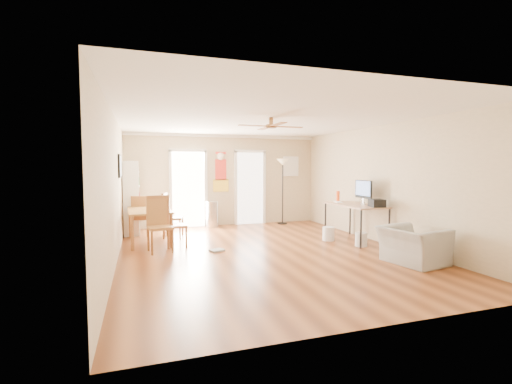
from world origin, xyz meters
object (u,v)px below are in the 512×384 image
object	(u,v)px
wastebasket_b	(361,239)
trash_can	(212,214)
dining_chair_right_a	(173,215)
dining_chair_right_b	(178,223)
dining_chair_far	(142,216)
dining_chair_near	(160,224)
bookshelf	(131,198)
printer	(377,203)
dining_table	(150,226)
computer_desk	(355,222)
armchair	(413,246)
torchiere_lamp	(283,192)
wastebasket_a	(329,234)

from	to	relation	value
wastebasket_b	trash_can	bearing A→B (deg)	126.93
dining_chair_right_a	dining_chair_right_b	distance (m)	1.02
dining_chair_right_b	dining_chair_right_a	bearing A→B (deg)	6.31
dining_chair_right_b	dining_chair_far	distance (m)	1.65
trash_can	dining_chair_near	bearing A→B (deg)	-120.73
bookshelf	trash_can	size ratio (longest dim) A/B	2.52
dining_chair_right_a	dining_chair_far	xyz separation A→B (m)	(-0.70, 0.47, -0.04)
printer	dining_chair_far	bearing A→B (deg)	162.81
dining_table	dining_chair_near	xyz separation A→B (m)	(0.18, -0.97, 0.18)
dining_table	dining_chair_right_a	xyz separation A→B (m)	(0.55, 0.44, 0.16)
dining_chair_right_a	dining_chair_near	xyz separation A→B (m)	(-0.37, -1.41, 0.02)
computer_desk	armchair	bearing A→B (deg)	-94.63
dining_chair_right_b	wastebasket_b	world-z (taller)	dining_chair_right_b
dining_chair_right_b	computer_desk	world-z (taller)	dining_chair_right_b
torchiere_lamp	wastebasket_b	bearing A→B (deg)	-82.33
computer_desk	wastebasket_a	distance (m)	0.65
dining_chair_right_a	printer	world-z (taller)	dining_chair_right_a
dining_chair_near	dining_chair_far	size ratio (longest dim) A/B	1.13
dining_chair_right_a	trash_can	world-z (taller)	dining_chair_right_a
bookshelf	dining_table	world-z (taller)	bookshelf
dining_chair_right_b	dining_chair_near	size ratio (longest dim) A/B	0.92
dining_chair_near	wastebasket_b	bearing A→B (deg)	-19.36
bookshelf	printer	distance (m)	5.85
dining_table	computer_desk	xyz separation A→B (m)	(4.46, -1.21, 0.04)
bookshelf	dining_table	xyz separation A→B (m)	(0.40, -1.25, -0.54)
torchiere_lamp	computer_desk	size ratio (longest dim) A/B	1.23
bookshelf	computer_desk	bearing A→B (deg)	-38.50
dining_table	dining_chair_right_b	xyz separation A→B (m)	(0.55, -0.58, 0.13)
dining_chair_right_b	trash_can	xyz separation A→B (m)	(1.16, 2.19, -0.14)
torchiere_lamp	wastebasket_b	xyz separation A→B (m)	(0.45, -3.31, -0.81)
wastebasket_b	armchair	world-z (taller)	armchair
trash_can	armchair	distance (m)	5.47
dining_chair_right_a	armchair	xyz separation A→B (m)	(3.75, -3.65, -0.21)
dining_table	printer	world-z (taller)	printer
dining_chair_near	trash_can	bearing A→B (deg)	50.86
bookshelf	torchiere_lamp	bearing A→B (deg)	-7.66
torchiere_lamp	wastebasket_b	world-z (taller)	torchiere_lamp
wastebasket_b	armchair	size ratio (longest dim) A/B	0.30
dining_chair_near	computer_desk	xyz separation A→B (m)	(4.29, -0.23, -0.13)
dining_chair_right_a	wastebasket_a	size ratio (longest dim) A/B	3.40
torchiere_lamp	computer_desk	distance (m)	2.88
computer_desk	printer	distance (m)	0.78
dining_table	computer_desk	size ratio (longest dim) A/B	0.96
dining_chair_right_b	computer_desk	size ratio (longest dim) A/B	0.65
dining_chair_far	computer_desk	size ratio (longest dim) A/B	0.63
wastebasket_a	wastebasket_b	world-z (taller)	wastebasket_a
dining_chair_far	printer	size ratio (longest dim) A/B	3.06
dining_chair_right_b	dining_chair_far	world-z (taller)	dining_chair_right_b
dining_chair_far	computer_desk	world-z (taller)	dining_chair_far
dining_chair_far	printer	xyz separation A→B (m)	(4.75, -2.71, 0.42)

